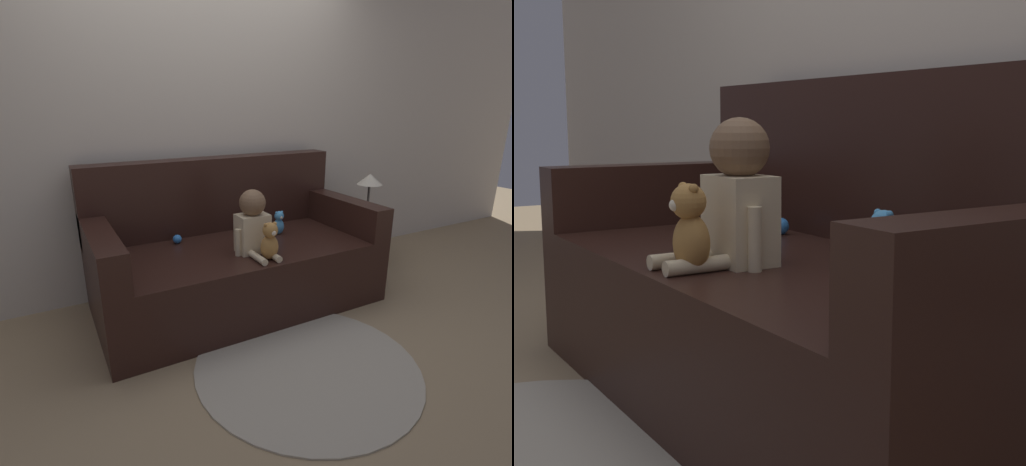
% 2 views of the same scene
% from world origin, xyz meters
% --- Properties ---
extents(ground_plane, '(12.00, 12.00, 0.00)m').
position_xyz_m(ground_plane, '(0.00, 0.00, 0.00)').
color(ground_plane, '#9E8460').
extents(wall_back, '(8.00, 0.05, 2.60)m').
position_xyz_m(wall_back, '(0.00, 0.57, 1.30)').
color(wall_back, beige).
rests_on(wall_back, ground_plane).
extents(couch, '(1.99, 0.98, 1.04)m').
position_xyz_m(couch, '(0.00, 0.07, 0.35)').
color(couch, black).
rests_on(couch, ground_plane).
extents(person_baby, '(0.27, 0.35, 0.43)m').
position_xyz_m(person_baby, '(0.02, -0.20, 0.67)').
color(person_baby, beige).
rests_on(person_baby, couch).
extents(teddy_bear_brown, '(0.12, 0.11, 0.25)m').
position_xyz_m(teddy_bear_brown, '(0.05, -0.36, 0.59)').
color(teddy_bear_brown, '#AD7A3D').
rests_on(teddy_bear_brown, couch).
extents(plush_toy_side, '(0.09, 0.08, 0.18)m').
position_xyz_m(plush_toy_side, '(0.37, 0.05, 0.56)').
color(plush_toy_side, '#4C9EDB').
rests_on(plush_toy_side, couch).
extents(toy_ball, '(0.06, 0.06, 0.06)m').
position_xyz_m(toy_ball, '(-0.38, 0.22, 0.50)').
color(toy_ball, '#337FDB').
rests_on(toy_ball, couch).
extents(floor_rug, '(1.27, 1.27, 0.01)m').
position_xyz_m(floor_rug, '(0.00, -0.86, 0.01)').
color(floor_rug, '#B2A893').
rests_on(floor_rug, ground_plane).
extents(side_table, '(0.40, 0.40, 0.84)m').
position_xyz_m(side_table, '(1.36, 0.14, 0.61)').
color(side_table, '#332D28').
rests_on(side_table, ground_plane).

